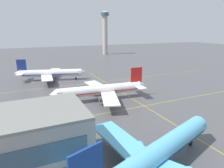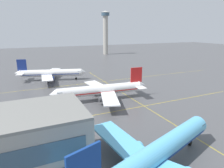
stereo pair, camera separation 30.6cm
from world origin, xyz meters
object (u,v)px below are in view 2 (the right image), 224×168
(airliner_front_gate, at_px, (155,155))
(airliner_third_row, at_px, (51,73))
(control_tower, at_px, (106,30))
(airliner_second_row, at_px, (101,90))

(airliner_front_gate, xyz_separation_m, airliner_third_row, (-7.31, 80.91, -0.34))
(airliner_third_row, xyz_separation_m, control_tower, (70.16, 92.53, 21.65))
(airliner_front_gate, relative_size, airliner_third_row, 1.08)
(airliner_third_row, bearing_deg, airliner_second_row, -71.27)
(airliner_second_row, bearing_deg, control_tower, 66.68)
(airliner_front_gate, distance_m, control_tower, 185.70)
(airliner_front_gate, relative_size, airliner_second_row, 1.03)
(airliner_third_row, bearing_deg, airliner_front_gate, -84.84)
(control_tower, bearing_deg, airliner_front_gate, -109.92)
(airliner_second_row, distance_m, airliner_third_row, 41.50)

